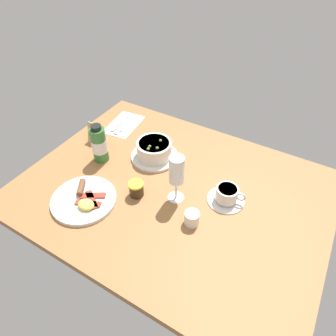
{
  "coord_description": "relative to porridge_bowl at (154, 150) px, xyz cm",
  "views": [
    {
      "loc": [
        -37.63,
        67.28,
        81.37
      ],
      "look_at": [
        4.25,
        -3.89,
        5.42
      ],
      "focal_mm": 32.29,
      "sensor_mm": 36.0,
      "label": 1
    }
  ],
  "objects": [
    {
      "name": "jam_jar",
      "position": [
        -5.47,
        20.64,
        -1.04
      ],
      "size": [
        5.5,
        5.5,
        5.67
      ],
      "color": "#392715",
      "rests_on": "ground_plane"
    },
    {
      "name": "breakfast_plate",
      "position": [
        8.56,
        32.88,
        -2.96
      ],
      "size": [
        23.0,
        23.0,
        3.7
      ],
      "color": "silver",
      "rests_on": "ground_plane"
    },
    {
      "name": "menu_card",
      "position": [
        28.13,
        3.47,
        0.68
      ],
      "size": [
        5.92,
        4.4,
        9.27
      ],
      "color": "tan",
      "rests_on": "ground_plane"
    },
    {
      "name": "wine_glass",
      "position": [
        -18.51,
        14.82,
        8.75
      ],
      "size": [
        5.96,
        5.96,
        18.82
      ],
      "color": "white",
      "rests_on": "ground_plane"
    },
    {
      "name": "sauce_bottle_green",
      "position": [
        18.22,
        11.86,
        3.67
      ],
      "size": [
        6.23,
        6.23,
        16.46
      ],
      "color": "#337233",
      "rests_on": "ground_plane"
    },
    {
      "name": "creamer_jug",
      "position": [
        -28.4,
        22.03,
        -1.37
      ],
      "size": [
        6.0,
        5.01,
        5.53
      ],
      "color": "silver",
      "rests_on": "ground_plane"
    },
    {
      "name": "cutlery_setting",
      "position": [
        25.26,
        -12.46,
        -3.67
      ],
      "size": [
        14.85,
        21.21,
        0.9
      ],
      "color": "silver",
      "rests_on": "ground_plane"
    },
    {
      "name": "ground_plane",
      "position": [
        -15.33,
        11.69,
        -5.41
      ],
      "size": [
        110.0,
        84.0,
        3.0
      ],
      "primitive_type": "cube",
      "color": "#9E6B3D"
    },
    {
      "name": "porridge_bowl",
      "position": [
        0.0,
        0.0,
        0.0
      ],
      "size": [
        19.18,
        19.18,
        8.43
      ],
      "color": "silver",
      "rests_on": "ground_plane"
    },
    {
      "name": "coffee_cup",
      "position": [
        -34.5,
        6.97,
        -1.16
      ],
      "size": [
        13.31,
        13.28,
        6.08
      ],
      "color": "silver",
      "rests_on": "ground_plane"
    }
  ]
}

